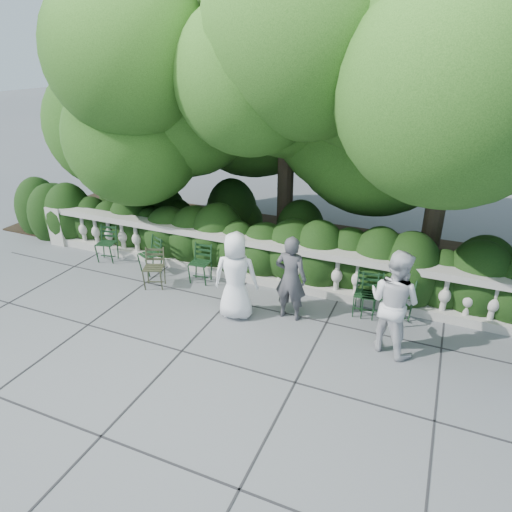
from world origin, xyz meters
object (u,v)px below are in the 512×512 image
at_px(chair_weathered, 154,290).
at_px(person_woman_grey, 291,278).
at_px(chair_c, 198,284).
at_px(chair_b, 106,263).
at_px(person_casual_man, 394,302).
at_px(person_businessman, 236,276).
at_px(chair_d, 392,324).
at_px(chair_a, 146,274).
at_px(chair_f, 362,319).
at_px(chair_e, 370,320).

relative_size(chair_weathered, person_woman_grey, 0.51).
xyz_separation_m(chair_c, person_woman_grey, (2.23, -0.44, 0.82)).
bearing_deg(chair_b, chair_weathered, -33.47).
bearing_deg(chair_b, person_woman_grey, -19.78).
bearing_deg(person_casual_man, chair_b, 17.75).
bearing_deg(person_businessman, chair_b, -27.05).
relative_size(chair_d, person_businessman, 0.50).
bearing_deg(person_casual_man, chair_d, -62.99).
xyz_separation_m(chair_a, chair_d, (5.36, 0.12, 0.00)).
xyz_separation_m(chair_a, chair_b, (-1.21, 0.12, 0.00)).
distance_m(chair_c, person_woman_grey, 2.41).
bearing_deg(person_casual_man, person_businessman, 26.03).
bearing_deg(chair_d, person_businessman, -142.59).
bearing_deg(chair_weathered, chair_c, 16.63).
relative_size(chair_a, chair_d, 1.00).
bearing_deg(person_businessman, chair_c, -45.85).
height_order(chair_weathered, person_businessman, person_businessman).
bearing_deg(person_casual_man, person_woman_grey, 15.97).
distance_m(chair_weathered, person_businessman, 2.20).
xyz_separation_m(chair_f, person_businessman, (-2.21, -0.83, 0.84)).
xyz_separation_m(chair_b, person_casual_man, (6.61, -0.80, 0.90)).
xyz_separation_m(chair_e, person_casual_man, (0.42, -0.78, 0.90)).
relative_size(chair_f, person_businessman, 0.50).
xyz_separation_m(chair_a, chair_f, (4.82, 0.08, 0.00)).
distance_m(chair_c, chair_d, 4.05).
bearing_deg(chair_f, chair_weathered, -175.04).
distance_m(chair_e, chair_f, 0.15).
xyz_separation_m(chair_c, chair_e, (3.66, 0.05, 0.00)).
xyz_separation_m(chair_c, person_businessman, (1.29, -0.79, 0.84)).
distance_m(chair_a, chair_weathered, 0.79).
bearing_deg(chair_c, person_casual_man, -14.97).
relative_size(chair_b, chair_e, 1.00).
relative_size(chair_b, chair_d, 1.00).
distance_m(chair_e, chair_weathered, 4.43).
bearing_deg(chair_f, chair_e, 4.15).
xyz_separation_m(chair_f, chair_weathered, (-4.23, -0.61, 0.00)).
bearing_deg(chair_weathered, chair_e, -13.59).
relative_size(chair_e, person_casual_man, 0.47).
height_order(chair_b, person_casual_man, person_casual_man).
xyz_separation_m(chair_a, person_woman_grey, (3.54, -0.40, 0.82)).
xyz_separation_m(chair_d, chair_f, (-0.54, -0.05, 0.00)).
bearing_deg(chair_f, chair_a, 177.69).
distance_m(chair_f, person_casual_man, 1.31).
relative_size(chair_d, person_woman_grey, 0.51).
xyz_separation_m(chair_b, person_businessman, (3.82, -0.87, 0.84)).
height_order(chair_b, person_businessman, person_businessman).
bearing_deg(chair_e, person_woman_grey, -174.49).
bearing_deg(chair_d, person_woman_grey, -144.16).
height_order(chair_a, person_businessman, person_businessman).
relative_size(chair_a, person_woman_grey, 0.51).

